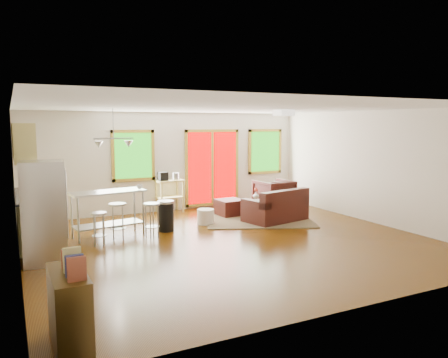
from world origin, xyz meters
name	(u,v)px	position (x,y,z in m)	size (l,w,h in m)	color
floor	(231,242)	(0.00, 0.00, -0.01)	(7.50, 7.00, 0.02)	#351B02
ceiling	(231,107)	(0.00, 0.00, 2.61)	(7.50, 7.00, 0.02)	silver
back_wall	(170,162)	(0.00, 3.51, 1.30)	(7.50, 0.02, 2.60)	beige
left_wall	(15,188)	(-3.76, 0.00, 1.30)	(0.02, 7.00, 2.60)	beige
right_wall	(376,167)	(3.76, 0.00, 1.30)	(0.02, 7.00, 2.60)	beige
front_wall	(363,205)	(0.00, -3.51, 1.30)	(7.50, 0.02, 2.60)	beige
window_left	(133,156)	(-1.00, 3.46, 1.50)	(1.10, 0.05, 1.30)	#13550C
french_doors	(212,168)	(1.20, 3.46, 1.10)	(1.60, 0.05, 2.10)	#B00000
window_right	(265,151)	(2.90, 3.46, 1.50)	(1.10, 0.05, 1.30)	#13550C
rug	(259,219)	(1.49, 1.43, 0.01)	(2.48, 1.91, 0.02)	#455D3D
loveseat	(276,209)	(1.78, 1.10, 0.31)	(1.61, 1.12, 0.78)	black
coffee_table	(264,203)	(1.84, 1.79, 0.32)	(1.07, 0.89, 0.37)	#35240A
armchair	(274,193)	(2.51, 2.36, 0.45)	(0.87, 0.82, 0.90)	black
ottoman	(230,208)	(1.10, 2.20, 0.20)	(0.61, 0.61, 0.41)	black
pouf	(206,217)	(0.17, 1.61, 0.17)	(0.39, 0.39, 0.34)	silver
vase	(256,195)	(1.78, 2.07, 0.50)	(0.19, 0.19, 0.28)	silver
book	(275,193)	(2.26, 1.91, 0.54)	(0.21, 0.03, 0.28)	brown
cabinets	(31,195)	(-3.49, 1.70, 0.93)	(0.64, 2.24, 2.30)	tan
refrigerator	(45,212)	(-3.34, 0.18, 0.85)	(0.74, 0.71, 1.69)	#B7BABC
island	(108,205)	(-2.07, 1.46, 0.64)	(1.55, 0.80, 0.94)	#B7BABC
cup	(140,186)	(-1.42, 1.39, 1.01)	(0.12, 0.09, 0.12)	silver
bar_stool_a	(99,221)	(-2.37, 0.84, 0.47)	(0.38, 0.38, 0.64)	#B7BABC
bar_stool_b	(118,213)	(-1.94, 1.15, 0.54)	(0.41, 0.41, 0.72)	#B7BABC
bar_stool_c	(152,212)	(-1.29, 1.01, 0.52)	(0.40, 0.40, 0.70)	#B7BABC
trash_can	(166,216)	(-0.86, 1.38, 0.33)	(0.46, 0.46, 0.66)	black
kitchen_cart	(169,185)	(-0.13, 3.27, 0.73)	(0.73, 0.50, 1.07)	tan
bookshelf	(69,308)	(-3.35, -2.91, 0.41)	(0.35, 0.89, 1.04)	#35240A
ceiling_flush	(284,113)	(1.60, 0.60, 2.53)	(0.35, 0.35, 0.12)	white
pendant_light	(114,143)	(-1.90, 1.50, 1.90)	(0.80, 0.18, 0.79)	gray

